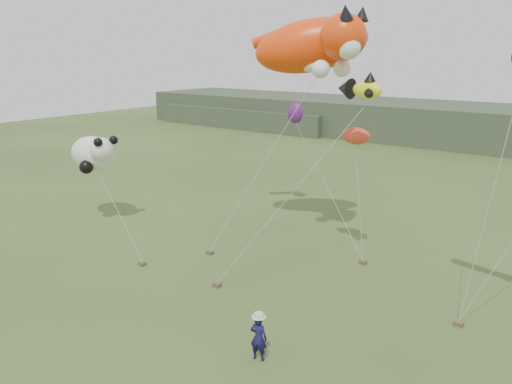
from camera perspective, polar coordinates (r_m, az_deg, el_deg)
ground at (r=18.02m, az=-5.01°, el=-16.09°), size 120.00×120.00×0.00m
headland at (r=58.14m, az=22.98°, el=6.95°), size 90.00×13.00×4.00m
festival_attendant at (r=16.42m, az=0.29°, el=-16.33°), size 0.63×0.49×1.54m
sandbag_anchors at (r=22.14m, az=1.63°, el=-9.43°), size 13.53×6.45×0.17m
cat_kite at (r=24.79m, az=7.03°, el=16.36°), size 7.36×5.15×3.43m
fish_kite at (r=21.34m, az=11.67°, el=11.48°), size 2.29×1.53×1.16m
panda_kite at (r=29.51m, az=-18.03°, el=4.23°), size 3.45×2.23×2.14m
misc_kites at (r=26.66m, az=7.39°, el=7.88°), size 7.22×5.14×1.25m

